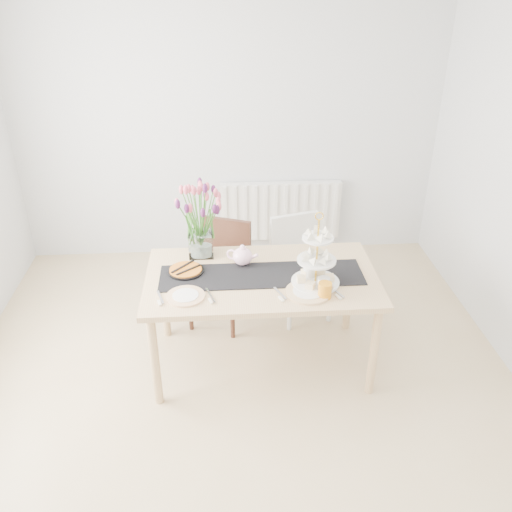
{
  "coord_description": "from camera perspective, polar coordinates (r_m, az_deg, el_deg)",
  "views": [
    {
      "loc": [
        -0.08,
        -2.75,
        2.67
      ],
      "look_at": [
        0.13,
        0.39,
        0.93
      ],
      "focal_mm": 38.0,
      "sensor_mm": 36.0,
      "label": 1
    }
  ],
  "objects": [
    {
      "name": "chair_white",
      "position": [
        4.49,
        4.5,
        -0.3
      ],
      "size": [
        0.52,
        0.52,
        0.85
      ],
      "rotation": [
        0.0,
        0.0,
        0.28
      ],
      "color": "white",
      "rests_on": "ground"
    },
    {
      "name": "table_runner",
      "position": [
        3.73,
        0.59,
        -2.03
      ],
      "size": [
        1.4,
        0.35,
        0.01
      ],
      "primitive_type": "cube",
      "color": "black",
      "rests_on": "dining_table"
    },
    {
      "name": "radiator",
      "position": [
        5.45,
        2.57,
        4.77
      ],
      "size": [
        1.2,
        0.08,
        0.6
      ],
      "primitive_type": "cube",
      "color": "white",
      "rests_on": "room_shell"
    },
    {
      "name": "dining_table",
      "position": [
        3.78,
        0.59,
        -3.08
      ],
      "size": [
        1.6,
        0.9,
        0.75
      ],
      "color": "tan",
      "rests_on": "ground"
    },
    {
      "name": "teapot",
      "position": [
        3.83,
        -1.43,
        -0.02
      ],
      "size": [
        0.28,
        0.26,
        0.15
      ],
      "primitive_type": null,
      "rotation": [
        0.0,
        0.0,
        -0.39
      ],
      "color": "white",
      "rests_on": "dining_table"
    },
    {
      "name": "mug_white",
      "position": [
        3.57,
        7.11,
        -3.0
      ],
      "size": [
        0.11,
        0.11,
        0.1
      ],
      "primitive_type": "cylinder",
      "rotation": [
        0.0,
        0.0,
        -0.58
      ],
      "color": "silver",
      "rests_on": "dining_table"
    },
    {
      "name": "room_shell",
      "position": [
        3.08,
        -1.96,
        2.37
      ],
      "size": [
        4.5,
        4.5,
        4.5
      ],
      "color": "tan",
      "rests_on": "ground"
    },
    {
      "name": "cream_jug",
      "position": [
        3.71,
        5.7,
        -1.64
      ],
      "size": [
        0.11,
        0.11,
        0.09
      ],
      "primitive_type": "cylinder",
      "rotation": [
        0.0,
        0.0,
        -0.17
      ],
      "color": "white",
      "rests_on": "dining_table"
    },
    {
      "name": "tulip_vase",
      "position": [
        3.87,
        -5.98,
        4.83
      ],
      "size": [
        0.65,
        0.65,
        0.55
      ],
      "rotation": [
        0.0,
        0.0,
        0.27
      ],
      "color": "silver",
      "rests_on": "dining_table"
    },
    {
      "name": "plate_left",
      "position": [
        3.53,
        -7.43,
        -4.22
      ],
      "size": [
        0.32,
        0.32,
        0.01
      ],
      "primitive_type": "cylinder",
      "rotation": [
        0.0,
        0.0,
        0.32
      ],
      "color": "silver",
      "rests_on": "dining_table"
    },
    {
      "name": "tart_tin",
      "position": [
        3.8,
        -7.41,
        -1.56
      ],
      "size": [
        0.25,
        0.25,
        0.03
      ],
      "rotation": [
        0.0,
        0.0,
        0.41
      ],
      "color": "black",
      "rests_on": "dining_table"
    },
    {
      "name": "plate_right",
      "position": [
        3.56,
        5.51,
        -3.79
      ],
      "size": [
        0.39,
        0.39,
        0.02
      ],
      "primitive_type": "cylinder",
      "rotation": [
        0.0,
        0.0,
        0.4
      ],
      "color": "silver",
      "rests_on": "dining_table"
    },
    {
      "name": "chair_brown",
      "position": [
        4.39,
        -3.64,
        -0.91
      ],
      "size": [
        0.55,
        0.55,
        0.86
      ],
      "rotation": [
        0.0,
        0.0,
        -0.37
      ],
      "color": "#361B13",
      "rests_on": "ground"
    },
    {
      "name": "cake_stand",
      "position": [
        3.6,
        6.35,
        -1.08
      ],
      "size": [
        0.32,
        0.32,
        0.47
      ],
      "rotation": [
        0.0,
        0.0,
        0.18
      ],
      "color": "gold",
      "rests_on": "dining_table"
    },
    {
      "name": "mug_orange",
      "position": [
        3.51,
        7.26,
        -3.59
      ],
      "size": [
        0.12,
        0.12,
        0.11
      ],
      "primitive_type": "cylinder",
      "rotation": [
        0.0,
        0.0,
        0.97
      ],
      "color": "orange",
      "rests_on": "dining_table"
    }
  ]
}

